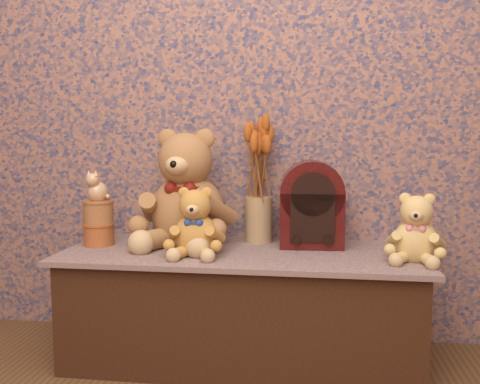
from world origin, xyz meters
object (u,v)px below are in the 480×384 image
(teddy_small, at_px, (416,224))
(biscuit_tin_lower, at_px, (99,234))
(cathedral_radio, at_px, (311,204))
(teddy_large, at_px, (188,183))
(cat_figurine, at_px, (98,185))
(teddy_medium, at_px, (196,219))
(ceramic_vase, at_px, (259,220))

(teddy_small, relative_size, biscuit_tin_lower, 2.15)
(cathedral_radio, bearing_deg, teddy_large, 179.94)
(cathedral_radio, height_order, cat_figurine, cathedral_radio)
(teddy_medium, relative_size, cathedral_radio, 0.79)
(teddy_large, xyz_separation_m, cathedral_radio, (0.51, 0.03, -0.08))
(teddy_large, xyz_separation_m, teddy_small, (0.89, -0.17, -0.13))
(teddy_small, relative_size, ceramic_vase, 1.37)
(teddy_small, bearing_deg, cathedral_radio, 165.04)
(ceramic_vase, relative_size, cat_figurine, 1.48)
(teddy_large, height_order, teddy_small, teddy_large)
(cathedral_radio, xyz_separation_m, cat_figurine, (-0.88, -0.11, 0.07))
(cat_figurine, bearing_deg, teddy_medium, -0.91)
(teddy_medium, height_order, cat_figurine, cat_figurine)
(teddy_medium, height_order, teddy_small, teddy_medium)
(teddy_large, height_order, cat_figurine, teddy_large)
(teddy_medium, bearing_deg, cat_figurine, 163.22)
(teddy_medium, xyz_separation_m, ceramic_vase, (0.22, 0.27, -0.04))
(teddy_small, height_order, biscuit_tin_lower, teddy_small)
(biscuit_tin_lower, bearing_deg, cathedral_radio, 6.84)
(cathedral_radio, bearing_deg, biscuit_tin_lower, -176.38)
(biscuit_tin_lower, bearing_deg, teddy_large, 11.95)
(cat_figurine, bearing_deg, cathedral_radio, 20.21)
(biscuit_tin_lower, bearing_deg, ceramic_vase, 13.43)
(teddy_large, distance_m, teddy_small, 0.92)
(cathedral_radio, height_order, biscuit_tin_lower, cathedral_radio)
(teddy_large, distance_m, teddy_medium, 0.24)
(teddy_medium, bearing_deg, biscuit_tin_lower, 163.22)
(ceramic_vase, xyz_separation_m, cat_figurine, (-0.66, -0.16, 0.15))
(teddy_medium, xyz_separation_m, biscuit_tin_lower, (-0.44, 0.11, -0.10))
(teddy_large, distance_m, cat_figurine, 0.37)
(teddy_large, relative_size, cathedral_radio, 1.46)
(teddy_medium, distance_m, cathedral_radio, 0.49)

